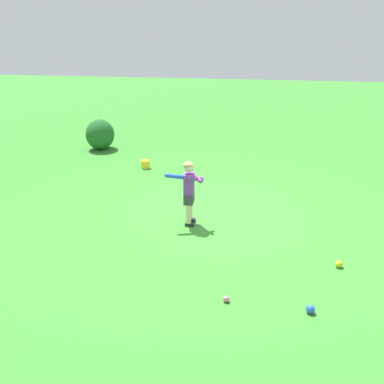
# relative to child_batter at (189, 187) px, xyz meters

# --- Properties ---
(ground_plane) EXTENTS (40.00, 40.00, 0.00)m
(ground_plane) POSITION_rel_child_batter_xyz_m (0.46, 0.31, -0.65)
(ground_plane) COLOR #38842D
(child_batter) EXTENTS (0.61, 0.33, 1.08)m
(child_batter) POSITION_rel_child_batter_xyz_m (0.00, 0.00, 0.00)
(child_batter) COLOR #232328
(child_batter) RESTS_ON ground
(play_ball_far_right) EXTENTS (0.10, 0.10, 0.10)m
(play_ball_far_right) POSITION_rel_child_batter_xyz_m (2.27, -1.05, -0.60)
(play_ball_far_right) COLOR yellow
(play_ball_far_right) RESTS_ON ground
(play_ball_center_lawn) EXTENTS (0.08, 0.08, 0.08)m
(play_ball_center_lawn) POSITION_rel_child_batter_xyz_m (0.81, -2.10, -0.61)
(play_ball_center_lawn) COLOR pink
(play_ball_center_lawn) RESTS_ON ground
(play_ball_by_bucket) EXTENTS (0.10, 0.10, 0.10)m
(play_ball_by_bucket) POSITION_rel_child_batter_xyz_m (1.80, -2.16, -0.60)
(play_ball_by_bucket) COLOR blue
(play_ball_by_bucket) RESTS_ON ground
(toy_bucket) EXTENTS (0.22, 0.22, 0.19)m
(toy_bucket) POSITION_rel_child_batter_xyz_m (-1.50, 2.80, -0.55)
(toy_bucket) COLOR yellow
(toy_bucket) RESTS_ON ground
(shrub_right_background) EXTENTS (0.74, 0.81, 0.79)m
(shrub_right_background) POSITION_rel_child_batter_xyz_m (-3.10, 4.20, -0.26)
(shrub_right_background) COLOR #1E5B23
(shrub_right_background) RESTS_ON ground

